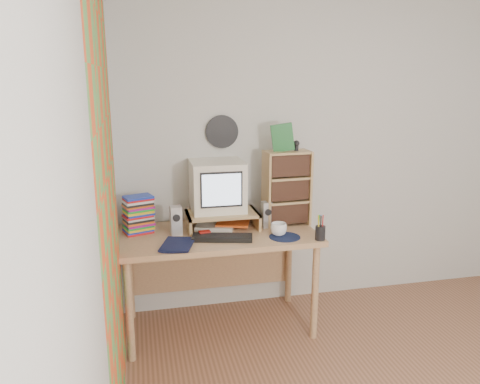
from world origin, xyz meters
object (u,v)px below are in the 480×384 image
crt_monitor (218,187)px  mug (279,229)px  desk (217,247)px  keyboard (222,238)px  dvd_stack (138,215)px  cd_rack (287,188)px  diary (163,242)px

crt_monitor → mug: size_ratio=3.35×
desk → crt_monitor: bearing=71.2°
keyboard → mug: size_ratio=3.60×
keyboard → dvd_stack: bearing=168.2°
cd_rack → dvd_stack: bearing=175.7°
keyboard → diary: size_ratio=1.72×
keyboard → cd_rack: bearing=38.7°
desk → diary: 0.50m
crt_monitor → diary: bearing=-141.7°
crt_monitor → keyboard: (-0.03, -0.30, -0.29)m
desk → keyboard: bearing=-89.3°
desk → dvd_stack: size_ratio=5.15×
keyboard → diary: 0.41m
dvd_stack → mug: bearing=-34.0°
cd_rack → diary: bearing=-166.4°
keyboard → mug: mug is taller
dvd_stack → diary: 0.36m
desk → crt_monitor: size_ratio=3.64×
desk → diary: diary is taller
desk → cd_rack: 0.68m
keyboard → dvd_stack: (-0.55, 0.27, 0.12)m
mug → diary: size_ratio=0.48×
desk → mug: 0.49m
cd_rack → mug: cd_rack is taller
crt_monitor → mug: crt_monitor is taller
desk → mug: (0.40, -0.22, 0.18)m
crt_monitor → cd_rack: bearing=-5.5°
crt_monitor → dvd_stack: 0.61m
diary → keyboard: bearing=22.8°
cd_rack → mug: bearing=-121.4°
cd_rack → crt_monitor: bearing=171.0°
crt_monitor → diary: size_ratio=1.60×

